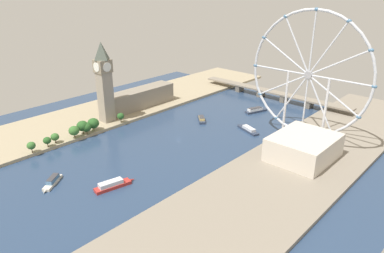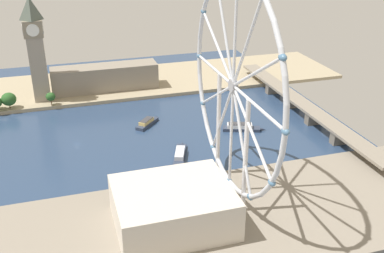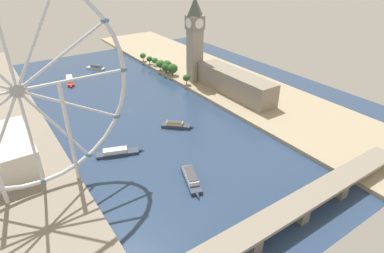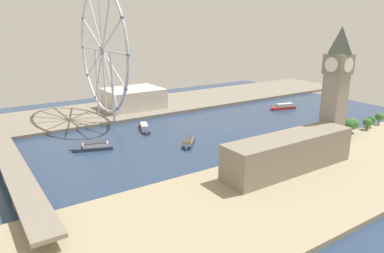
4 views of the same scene
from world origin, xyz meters
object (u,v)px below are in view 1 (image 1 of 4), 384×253
Objects in this scene: river_bridge at (272,93)px; tour_boat_4 at (248,129)px; parliament_block at (140,98)px; tour_boat_3 at (256,110)px; ferris_wheel at (308,75)px; tour_boat_1 at (201,119)px; clock_tower at (104,81)px; tour_boat_0 at (52,181)px; tour_boat_2 at (113,185)px; riverside_hall at (304,147)px.

river_bridge is 118.89m from tour_boat_4.
parliament_block is at bearing -124.20° from river_bridge.
tour_boat_3 is 0.94× the size of tour_boat_4.
ferris_wheel is at bearing -47.12° from river_bridge.
tour_boat_1 is at bearing -166.86° from ferris_wheel.
clock_tower reaches higher than tour_boat_1.
clock_tower is at bearing 178.90° from tour_boat_0.
tour_boat_1 reaches higher than tour_boat_4.
parliament_block is 3.86× the size of tour_boat_0.
clock_tower reaches higher than river_bridge.
tour_boat_4 is (55.56, 10.42, -0.19)m from tour_boat_1.
parliament_block reaches higher than tour_boat_3.
tour_boat_4 is at bearing 7.53° from tour_boat_2.
clock_tower is at bearing 163.74° from tour_boat_3.
ferris_wheel is 198.55m from tour_boat_2.
riverside_hall reaches higher than tour_boat_0.
river_bridge reaches higher than tour_boat_2.
ferris_wheel is 127.32m from tour_boat_1.
tour_boat_0 is 0.71× the size of tour_boat_4.
ferris_wheel is at bearing 116.60° from tour_boat_0.
parliament_block is at bearing -166.24° from ferris_wheel.
riverside_hall is (209.29, 7.80, -0.81)m from parliament_block.
clock_tower is 211.64m from riverside_hall.
tour_boat_3 is at bearing -71.72° from tour_boat_1.
tour_boat_1 is at bearing 174.12° from riverside_hall.
ferris_wheel reaches higher than tour_boat_0.
riverside_hall is (199.32, 62.25, -34.47)m from clock_tower.
riverside_hall is at bearing -61.24° from ferris_wheel.
riverside_hall is 175.96m from river_bridge.
river_bridge is at bearing -50.92° from tour_boat_4.
clock_tower is 159.51m from tour_boat_4.
tour_boat_1 is at bearing 46.83° from clock_tower.
clock_tower is at bearing 54.26° from tour_boat_4.
river_bridge is 6.63× the size of tour_boat_3.
tour_boat_0 is 0.72× the size of tour_boat_2.
tour_boat_2 is at bearing -157.26° from tour_boat_3.
tour_boat_3 reaches higher than tour_boat_0.
riverside_hall is 2.40× the size of tour_boat_0.
parliament_block reaches higher than river_bridge.
clock_tower reaches higher than tour_boat_0.
tour_boat_2 is (42.64, -151.66, 0.37)m from tour_boat_1.
riverside_hall reaches higher than tour_boat_1.
tour_boat_3 is (25.86, 244.98, 0.14)m from tour_boat_0.
tour_boat_4 is at bearing -126.77° from tour_boat_1.
ferris_wheel is 68.25m from riverside_hall.
clock_tower is 2.58× the size of tour_boat_2.
parliament_block is 0.44× the size of river_bridge.
tour_boat_0 is at bearing -62.06° from parliament_block.
tour_boat_4 is at bearing 12.99° from parliament_block.
tour_boat_3 is at bearing 137.45° from tour_boat_0.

